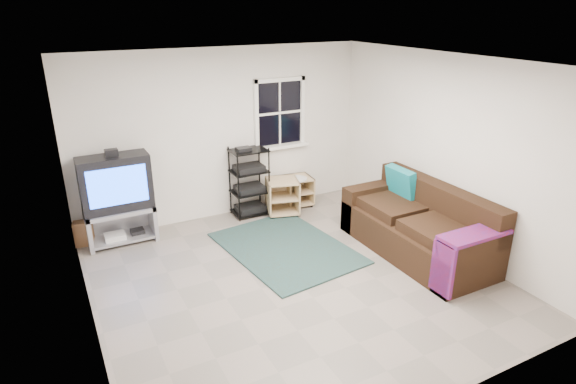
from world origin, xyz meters
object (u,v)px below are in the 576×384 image
tv_unit (117,192)px  sofa (419,228)px  side_table_left (282,195)px  av_rack (250,186)px  side_table_right (297,188)px

tv_unit → sofa: size_ratio=0.62×
tv_unit → side_table_left: (2.48, -0.15, -0.44)m
av_rack → sofa: size_ratio=0.51×
side_table_right → tv_unit: bearing=-179.3°
side_table_right → sofa: sofa is taller
side_table_left → side_table_right: 0.43m
av_rack → side_table_right: 0.88m
av_rack → side_table_left: bearing=-21.2°
av_rack → side_table_left: av_rack is taller
av_rack → side_table_left: size_ratio=1.85×
av_rack → tv_unit: bearing=-179.1°
tv_unit → side_table_right: size_ratio=2.66×
av_rack → side_table_left: (0.48, -0.19, -0.18)m
av_rack → sofa: av_rack is taller
side_table_right → av_rack: bearing=-179.7°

